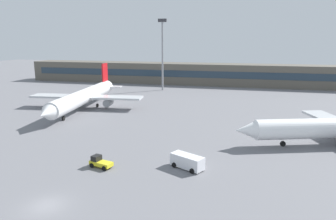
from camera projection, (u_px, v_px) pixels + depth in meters
ground_plane at (149, 121)px, 74.31m from camera, size 400.00×400.00×0.00m
terminal_building at (194, 74)px, 136.37m from camera, size 152.19×12.13×9.00m
airplane_mid at (84, 97)px, 86.95m from camera, size 32.39×46.24×11.42m
baggage_tug_yellow at (100, 162)px, 47.34m from camera, size 3.87×2.55×1.75m
service_van_white at (187, 161)px, 46.83m from camera, size 5.54×4.16×2.08m
floodlight_tower_west at (162, 50)px, 117.19m from camera, size 3.20×0.80×26.61m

